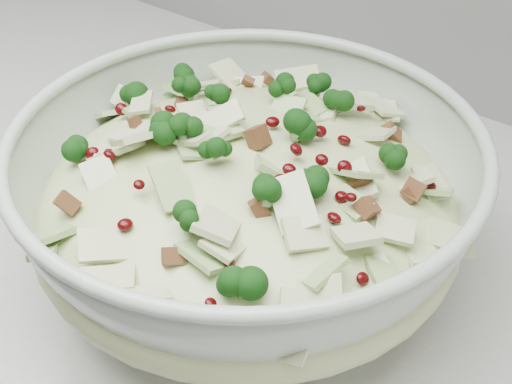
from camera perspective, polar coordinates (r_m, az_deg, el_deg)
counter at (r=1.32m, az=-18.96°, el=-6.82°), size 3.60×0.60×0.90m
mixing_bowl at (r=0.57m, az=-0.69°, el=-1.15°), size 0.47×0.47×0.15m
salad at (r=0.56m, az=-0.71°, el=0.76°), size 0.45×0.45×0.15m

